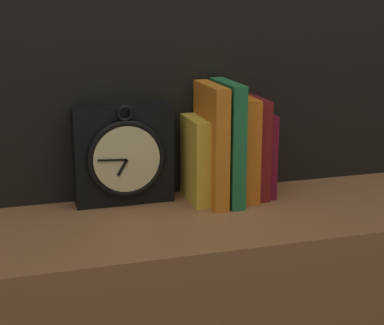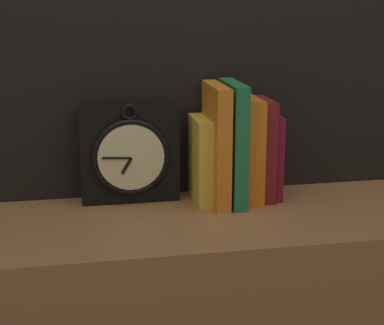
# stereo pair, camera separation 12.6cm
# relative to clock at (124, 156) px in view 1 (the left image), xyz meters

# --- Properties ---
(wall_back) EXTENTS (6.00, 0.05, 2.60)m
(wall_back) POSITION_rel_clock_xyz_m (0.11, 0.07, 0.26)
(wall_back) COLOR black
(wall_back) RESTS_ON ground_plane
(clock) EXTENTS (0.21, 0.07, 0.22)m
(clock) POSITION_rel_clock_xyz_m (0.00, 0.00, 0.00)
(clock) COLOR black
(clock) RESTS_ON bookshelf
(book_slot0_yellow) EXTENTS (0.03, 0.12, 0.18)m
(book_slot0_yellow) POSITION_rel_clock_xyz_m (0.15, -0.03, -0.01)
(book_slot0_yellow) COLOR yellow
(book_slot0_yellow) RESTS_ON bookshelf
(book_slot1_orange) EXTENTS (0.03, 0.15, 0.26)m
(book_slot1_orange) POSITION_rel_clock_xyz_m (0.18, -0.05, 0.02)
(book_slot1_orange) COLOR orange
(book_slot1_orange) RESTS_ON bookshelf
(book_slot2_green) EXTENTS (0.03, 0.16, 0.26)m
(book_slot2_green) POSITION_rel_clock_xyz_m (0.22, -0.05, 0.02)
(book_slot2_green) COLOR #206F3C
(book_slot2_green) RESTS_ON bookshelf
(book_slot3_orange) EXTENTS (0.04, 0.13, 0.22)m
(book_slot3_orange) POSITION_rel_clock_xyz_m (0.25, -0.03, 0.01)
(book_slot3_orange) COLOR orange
(book_slot3_orange) RESTS_ON bookshelf
(book_slot4_maroon) EXTENTS (0.03, 0.12, 0.22)m
(book_slot4_maroon) POSITION_rel_clock_xyz_m (0.29, -0.03, 0.00)
(book_slot4_maroon) COLOR maroon
(book_slot4_maroon) RESTS_ON bookshelf
(book_slot5_maroon) EXTENTS (0.01, 0.11, 0.19)m
(book_slot5_maroon) POSITION_rel_clock_xyz_m (0.31, -0.02, -0.01)
(book_slot5_maroon) COLOR maroon
(book_slot5_maroon) RESTS_ON bookshelf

